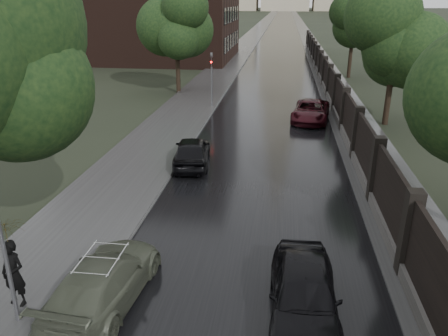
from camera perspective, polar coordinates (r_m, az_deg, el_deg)
road at (r=196.61m, az=7.80°, el=18.90°), size 8.00×420.00×0.02m
sidewalk_left at (r=196.73m, az=5.96°, el=19.00°), size 4.00×420.00×0.16m
verge_right at (r=196.67m, az=9.49°, el=18.82°), size 3.00×420.00×0.08m
fence_right at (r=39.22m, az=13.30°, el=11.06°), size 0.45×75.72×2.70m
tree_left_far at (r=37.59m, az=-6.25°, el=17.58°), size 4.25×4.25×7.39m
tree_right_b at (r=29.36m, az=21.49°, el=14.71°), size 4.08×4.08×7.01m
tree_right_c at (r=47.02m, az=16.55°, el=17.24°), size 4.08×4.08×7.01m
lamp_post at (r=11.24m, az=-27.23°, el=-7.29°), size 0.25×0.12×5.11m
traffic_light at (r=32.30m, az=-1.63°, el=12.01°), size 0.16×0.32×4.00m
volga_sedan at (r=12.27m, az=-15.42°, el=-14.02°), size 2.22×4.70×1.33m
hatchback_left at (r=21.16m, az=-4.20°, el=2.21°), size 2.17×4.31×1.41m
car_right_near at (r=11.51m, az=10.40°, el=-15.79°), size 1.76×4.29×1.46m
car_right_far at (r=29.53m, az=11.27°, el=7.31°), size 2.88×5.10×1.34m
pedestrian_umbrella at (r=12.13m, az=-26.55°, el=-8.35°), size 1.27×1.28×2.86m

